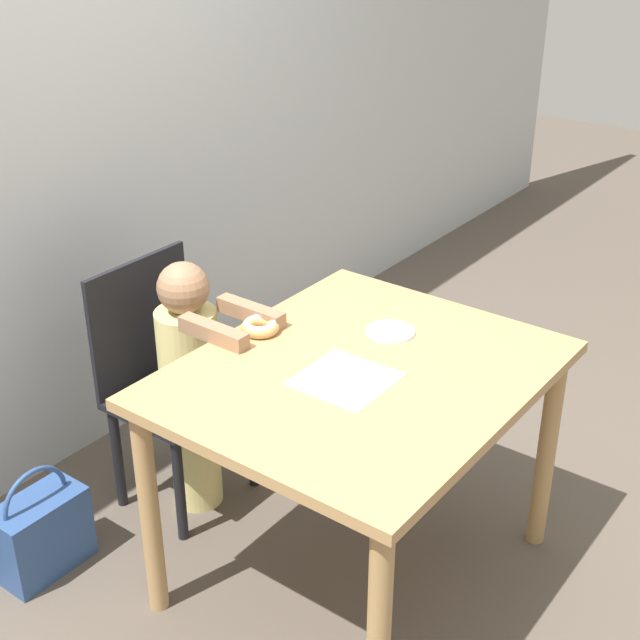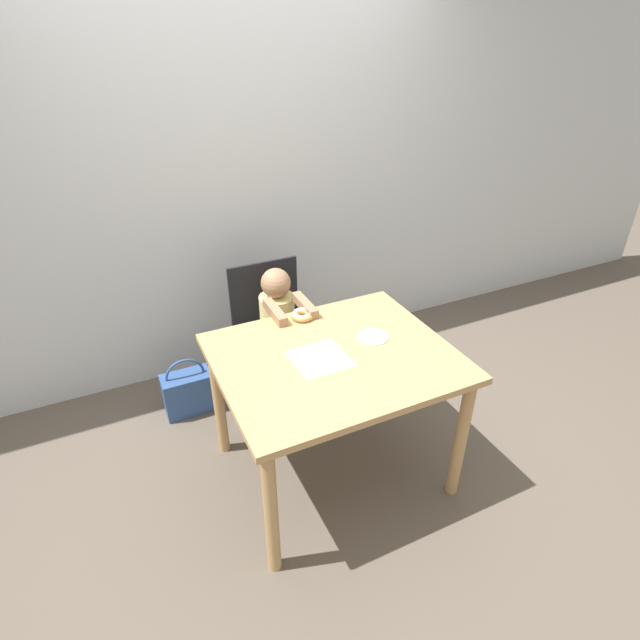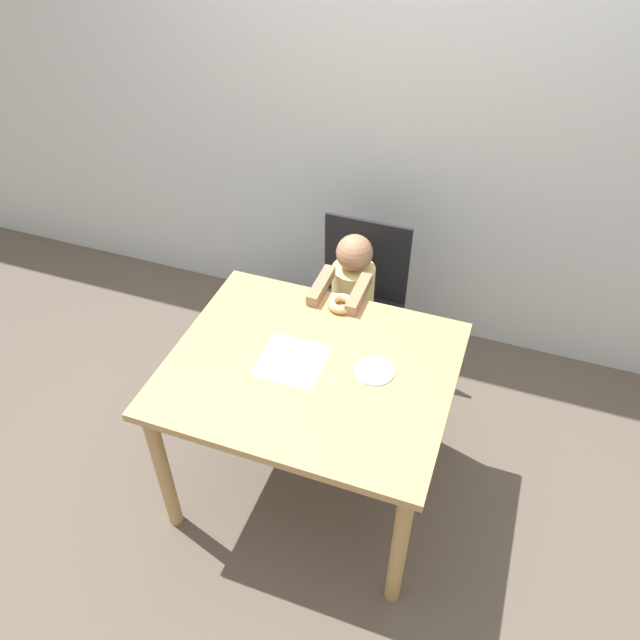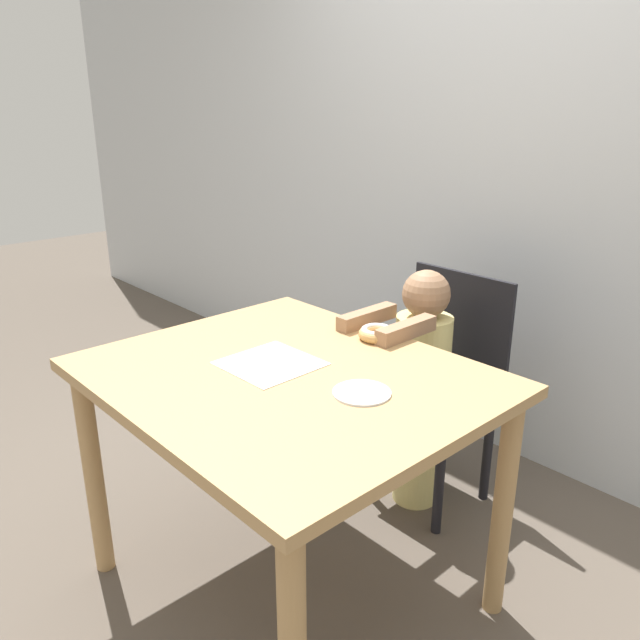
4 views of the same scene
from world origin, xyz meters
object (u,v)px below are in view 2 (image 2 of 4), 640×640
child_figure (279,336)px  donut (302,315)px  chair (272,331)px  handbag (188,392)px

child_figure → donut: (0.03, -0.28, 0.29)m
chair → donut: chair is taller
chair → child_figure: child_figure is taller
donut → handbag: size_ratio=0.31×
donut → handbag: 0.97m
child_figure → handbag: 0.67m
child_figure → handbag: bearing=164.0°
child_figure → handbag: size_ratio=2.40×
child_figure → chair: bearing=90.0°
child_figure → donut: child_figure is taller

